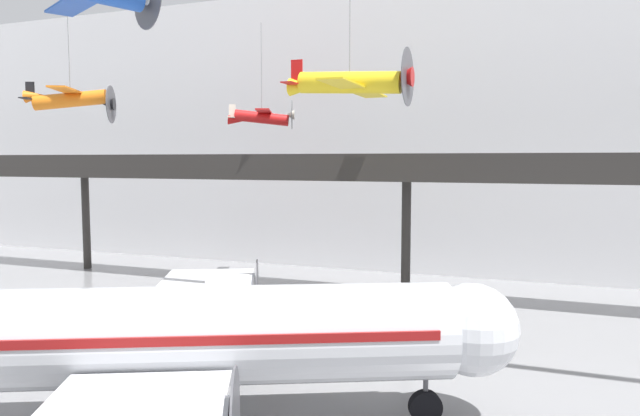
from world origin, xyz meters
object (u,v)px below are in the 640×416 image
(airliner_silver_main, at_px, (137,338))
(suspended_plane_yellow_lowwing, at_px, (349,83))
(suspended_plane_orange_highwing, at_px, (71,99))
(suspended_plane_red_highwing, at_px, (262,117))

(airliner_silver_main, height_order, suspended_plane_yellow_lowwing, suspended_plane_yellow_lowwing)
(suspended_plane_orange_highwing, bearing_deg, airliner_silver_main, -65.46)
(airliner_silver_main, bearing_deg, suspended_plane_orange_highwing, 115.83)
(suspended_plane_yellow_lowwing, xyz_separation_m, suspended_plane_orange_highwing, (-15.59, -6.54, -1.04))
(suspended_plane_red_highwing, bearing_deg, suspended_plane_orange_highwing, -133.46)
(suspended_plane_yellow_lowwing, bearing_deg, suspended_plane_red_highwing, 141.69)
(airliner_silver_main, xyz_separation_m, suspended_plane_orange_highwing, (-12.82, 10.59, 10.22))
(suspended_plane_orange_highwing, bearing_deg, suspended_plane_yellow_lowwing, -3.13)
(suspended_plane_yellow_lowwing, height_order, suspended_plane_orange_highwing, suspended_plane_yellow_lowwing)
(suspended_plane_red_highwing, xyz_separation_m, suspended_plane_orange_highwing, (-5.74, -14.41, 0.23))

